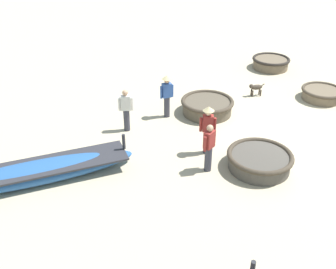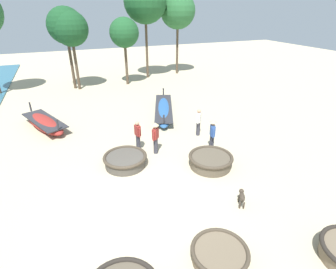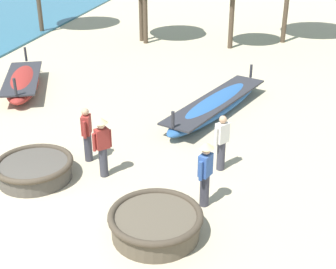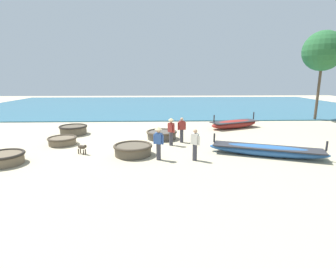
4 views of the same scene
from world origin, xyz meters
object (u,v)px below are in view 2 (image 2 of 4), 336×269
tree_right_mid (178,11)px  tree_center (66,26)px  coracle_far_left (125,160)px  fisherman_with_hat (155,136)px  coracle_far_right (220,255)px  tree_left_mid (124,33)px  tree_tall_back (71,29)px  dog (242,196)px  coracle_front_right (211,160)px  long_boat_ochre_hull (164,110)px  long_boat_red_hull (45,123)px  tree_rightmost (145,2)px  fisherman_hauling (212,133)px  fisherman_crouching (198,122)px  fisherman_standing_left (138,135)px

tree_right_mid → tree_center: (-10.82, -1.88, -0.99)m
coracle_far_left → fisherman_with_hat: 1.90m
coracle_far_right → fisherman_with_hat: size_ratio=1.02×
tree_right_mid → tree_left_mid: 6.73m
tree_tall_back → dog: bearing=-76.9°
coracle_front_right → long_boat_ochre_hull: 6.95m
fisherman_with_hat → tree_left_mid: bearing=81.9°
coracle_front_right → tree_right_mid: tree_right_mid is taller
long_boat_red_hull → tree_left_mid: bearing=48.1°
long_boat_red_hull → tree_right_mid: size_ratio=0.55×
tree_rightmost → coracle_far_left: bearing=-111.6°
coracle_far_right → tree_left_mid: bearing=83.5°
dog → long_boat_ochre_hull: bearing=86.3°
coracle_far_right → dog: dog is taller
fisherman_hauling → dog: size_ratio=2.70×
coracle_front_right → dog: coracle_front_right is taller
long_boat_ochre_hull → fisherman_crouching: size_ratio=3.76×
coracle_far_left → long_boat_red_hull: 6.83m
tree_left_mid → tree_rightmost: tree_rightmost is taller
coracle_far_left → fisherman_hauling: size_ratio=1.21×
fisherman_with_hat → tree_center: (-2.84, 13.61, 4.25)m
coracle_front_right → fisherman_with_hat: fisherman_with_hat is taller
fisherman_hauling → tree_right_mid: (5.21, 16.24, 5.24)m
fisherman_with_hat → dog: (1.67, -4.80, -0.59)m
tree_tall_back → tree_left_mid: bearing=0.4°
coracle_front_right → tree_tall_back: 16.57m
coracle_far_left → fisherman_standing_left: 1.67m
coracle_far_left → tree_right_mid: 19.64m
coracle_front_right → fisherman_hauling: (0.84, 1.34, 0.64)m
coracle_front_right → fisherman_with_hat: size_ratio=1.22×
tree_left_mid → tree_rightmost: 3.97m
coracle_far_right → tree_right_mid: (8.38, 22.07, 5.94)m
long_boat_ochre_hull → tree_tall_back: bearing=120.0°
fisherman_with_hat → tree_tall_back: tree_tall_back is taller
long_boat_ochre_hull → tree_center: bearing=120.4°
fisherman_with_hat → coracle_front_right: bearing=-47.3°
dog → tree_rightmost: tree_rightmost is taller
fisherman_crouching → tree_rightmost: 15.31m
long_boat_red_hull → coracle_far_left: bearing=-59.0°
long_boat_ochre_hull → dog: size_ratio=9.54×
tree_left_mid → tree_rightmost: bearing=34.1°
long_boat_ochre_hull → tree_rightmost: bearing=78.0°
fisherman_hauling → tree_center: size_ratio=0.25×
coracle_front_right → coracle_far_right: coracle_front_right is taller
fisherman_standing_left → tree_center: 13.81m
fisherman_with_hat → dog: fisherman_with_hat is taller
coracle_far_right → tree_rightmost: tree_rightmost is taller
tree_center → tree_rightmost: bearing=10.4°
coracle_far_left → fisherman_with_hat: size_ratio=1.21×
tree_tall_back → tree_rightmost: (6.94, 1.77, 2.03)m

